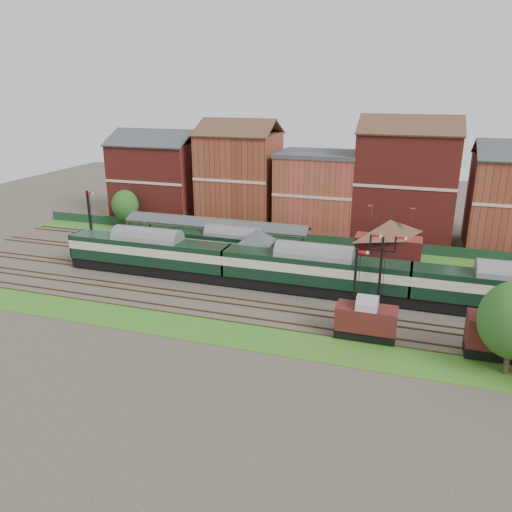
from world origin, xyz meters
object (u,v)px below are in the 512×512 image
(signal_box, at_px, (257,251))
(goods_van_a, at_px, (366,320))
(platform_railcar, at_px, (234,246))
(semaphore_bracket, at_px, (381,269))
(dmu_train, at_px, (314,270))

(signal_box, bearing_deg, goods_van_a, -40.30)
(platform_railcar, bearing_deg, goods_van_a, -39.79)
(goods_van_a, bearing_deg, signal_box, 139.70)
(signal_box, bearing_deg, semaphore_bracket, -20.92)
(semaphore_bracket, bearing_deg, signal_box, 159.08)
(dmu_train, xyz_separation_m, goods_van_a, (6.77, -9.00, -0.85))
(dmu_train, relative_size, goods_van_a, 11.30)
(semaphore_bracket, distance_m, goods_van_a, 7.07)
(platform_railcar, bearing_deg, signal_box, -37.96)
(signal_box, xyz_separation_m, goods_van_a, (14.45, -12.25, -1.28))
(platform_railcar, relative_size, goods_van_a, 3.28)
(platform_railcar, bearing_deg, dmu_train, -28.77)
(dmu_train, height_order, platform_railcar, dmu_train)
(signal_box, relative_size, goods_van_a, 1.09)
(semaphore_bracket, relative_size, dmu_train, 0.13)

